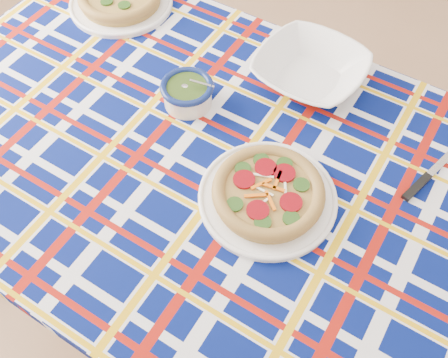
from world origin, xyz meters
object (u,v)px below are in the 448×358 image
(dining_table, at_px, (209,174))
(pesto_bowl, at_px, (187,92))
(main_focaccia_plate, at_px, (268,192))
(serving_bowl, at_px, (310,70))

(dining_table, height_order, pesto_bowl, pesto_bowl)
(main_focaccia_plate, height_order, pesto_bowl, pesto_bowl)
(serving_bowl, bearing_deg, dining_table, -116.42)
(main_focaccia_plate, height_order, serving_bowl, serving_bowl)
(dining_table, relative_size, pesto_bowl, 13.07)
(dining_table, bearing_deg, pesto_bowl, 139.41)
(main_focaccia_plate, bearing_deg, pesto_bowl, 142.50)
(pesto_bowl, bearing_deg, dining_table, -52.60)
(dining_table, bearing_deg, serving_bowl, 75.58)
(serving_bowl, bearing_deg, main_focaccia_plate, -89.06)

